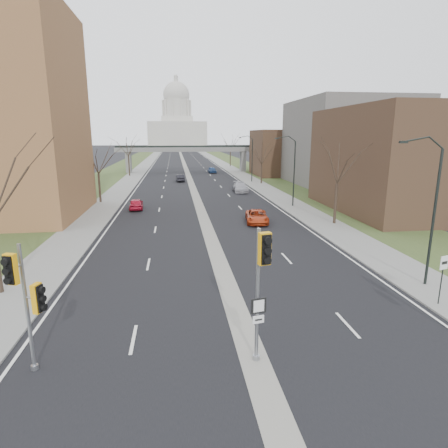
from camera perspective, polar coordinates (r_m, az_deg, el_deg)
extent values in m
plane|color=black|center=(16.27, 4.46, -19.55)|extent=(700.00, 700.00, 0.00)
cube|color=black|center=(163.61, -6.48, 10.17)|extent=(20.00, 600.00, 0.01)
cube|color=gray|center=(163.61, -6.48, 10.16)|extent=(1.20, 600.00, 0.02)
cube|color=gray|center=(164.26, -2.23, 10.27)|extent=(4.00, 600.00, 0.12)
cube|color=gray|center=(163.83, -10.75, 10.04)|extent=(4.00, 600.00, 0.12)
cube|color=#2C3F1D|center=(164.92, -0.12, 10.29)|extent=(8.00, 600.00, 0.10)
cube|color=#2C3F1D|center=(164.27, -12.87, 9.95)|extent=(8.00, 600.00, 0.10)
cube|color=#442E1F|center=(49.43, 25.95, 8.74)|extent=(16.00, 20.00, 12.00)
cube|color=#635F5B|center=(72.31, 18.30, 11.63)|extent=(18.00, 22.00, 15.00)
cube|color=#442E1F|center=(87.08, 9.39, 10.65)|extent=(14.00, 14.00, 10.00)
cube|color=slate|center=(94.21, -14.33, 9.08)|extent=(1.20, 2.50, 5.00)
cube|color=slate|center=(95.08, 2.90, 9.51)|extent=(1.20, 2.50, 5.00)
cube|color=slate|center=(93.45, -5.72, 11.24)|extent=(34.00, 3.00, 1.00)
cube|color=black|center=(93.43, -5.73, 11.66)|extent=(34.00, 0.15, 0.50)
cube|color=beige|center=(333.36, -7.11, 13.44)|extent=(48.00, 42.00, 20.00)
cube|color=beige|center=(333.62, -7.17, 15.50)|extent=(26.00, 26.00, 5.00)
cylinder|color=beige|center=(334.10, -7.22, 17.04)|extent=(22.00, 22.00, 14.00)
sphere|color=beige|center=(335.01, -7.28, 18.92)|extent=(22.00, 22.00, 22.00)
cylinder|color=beige|center=(336.34, -7.34, 20.87)|extent=(3.60, 3.60, 4.50)
cylinder|color=black|center=(24.77, 29.29, 0.67)|extent=(0.16, 0.16, 8.00)
cube|color=black|center=(23.00, 25.84, 11.16)|extent=(0.45, 0.18, 0.14)
cylinder|color=black|center=(47.91, 10.63, 7.48)|extent=(0.16, 0.16, 8.00)
cube|color=black|center=(47.02, 8.12, 12.78)|extent=(0.45, 0.18, 0.14)
cylinder|color=black|center=(73.01, 4.30, 9.61)|extent=(0.16, 0.16, 8.00)
cube|color=black|center=(72.42, 2.54, 13.05)|extent=(0.45, 0.18, 0.14)
cylinder|color=#382B21|center=(52.77, -18.42, 5.22)|extent=(0.28, 0.28, 3.75)
cylinder|color=#382B21|center=(86.19, -14.26, 8.56)|extent=(0.28, 0.28, 4.25)
cylinder|color=#382B21|center=(39.35, 16.62, 2.97)|extent=(0.28, 0.28, 4.00)
cylinder|color=#382B21|center=(70.52, 5.73, 7.61)|extent=(0.28, 0.28, 3.50)
cylinder|color=#382B21|center=(109.71, 0.96, 9.90)|extent=(0.28, 0.28, 4.25)
cylinder|color=gray|center=(16.02, -27.80, -11.42)|extent=(0.14, 0.14, 5.07)
cylinder|color=gray|center=(17.12, -26.87, -18.88)|extent=(0.27, 0.27, 0.19)
cube|color=orange|center=(15.06, -29.67, -6.00)|extent=(0.51, 0.50, 1.12)
cube|color=orange|center=(15.54, -26.57, -10.07)|extent=(0.50, 0.51, 1.12)
cylinder|color=gray|center=(14.80, 5.12, -11.00)|extent=(0.15, 0.15, 5.47)
cylinder|color=gray|center=(16.06, 4.92, -19.59)|extent=(0.29, 0.29, 0.21)
cube|color=orange|center=(13.61, 6.21, -3.75)|extent=(0.52, 0.50, 1.21)
cube|color=black|center=(14.93, 5.10, -12.11)|extent=(0.63, 0.17, 0.63)
cube|color=silver|center=(15.19, 5.05, -14.08)|extent=(0.47, 0.14, 0.32)
cylinder|color=black|center=(22.88, 30.16, -7.82)|extent=(0.06, 0.06, 2.30)
cube|color=silver|center=(22.53, 30.50, -5.07)|extent=(0.56, 0.20, 0.73)
imported|color=#B4142C|center=(47.05, -13.24, 3.01)|extent=(1.83, 4.06, 1.35)
imported|color=black|center=(74.49, -6.70, 6.98)|extent=(1.76, 4.26, 1.37)
imported|color=#AF3412|center=(38.82, 5.03, 1.14)|extent=(2.81, 4.98, 1.31)
imported|color=#9A9AA1|center=(60.14, 2.50, 5.62)|extent=(2.36, 5.32, 1.52)
imported|color=navy|center=(91.31, -1.82, 8.24)|extent=(1.92, 4.32, 1.44)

